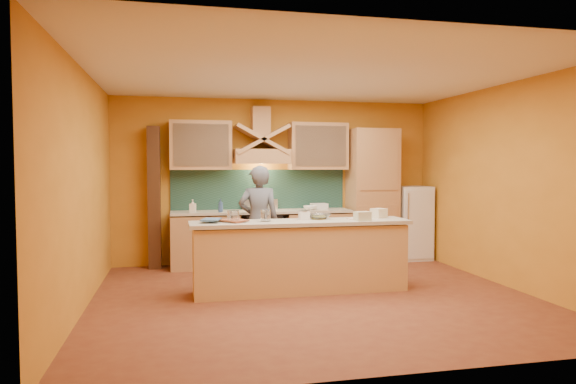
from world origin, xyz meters
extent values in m
cube|color=brown|center=(0.00, 0.00, 0.00)|extent=(5.50, 5.00, 0.01)
cube|color=white|center=(0.00, 0.00, 2.80)|extent=(5.50, 5.00, 0.01)
cube|color=orange|center=(0.00, 2.50, 1.40)|extent=(5.50, 0.02, 2.80)
cube|color=orange|center=(0.00, -2.50, 1.40)|extent=(5.50, 0.02, 2.80)
cube|color=orange|center=(-2.75, 0.00, 1.40)|extent=(0.02, 5.00, 2.80)
cube|color=orange|center=(2.75, 0.00, 1.40)|extent=(0.02, 5.00, 2.80)
cube|color=tan|center=(-1.25, 2.20, 0.43)|extent=(1.10, 0.60, 0.86)
cube|color=tan|center=(0.65, 2.20, 0.43)|extent=(1.10, 0.60, 0.86)
cube|color=beige|center=(-0.30, 2.20, 0.90)|extent=(3.00, 0.62, 0.04)
cube|color=black|center=(-0.30, 2.20, 0.45)|extent=(0.60, 0.58, 0.90)
cube|color=#1B3C36|center=(-0.30, 2.48, 1.25)|extent=(3.00, 0.03, 0.70)
cube|color=tan|center=(-0.30, 2.25, 1.82)|extent=(0.92, 0.50, 0.24)
cube|color=tan|center=(-0.30, 2.35, 2.40)|extent=(0.30, 0.30, 0.50)
cube|color=tan|center=(-1.30, 2.33, 2.00)|extent=(1.00, 0.35, 0.80)
cube|color=tan|center=(0.70, 2.33, 2.00)|extent=(1.00, 0.35, 0.80)
cube|color=tan|center=(1.65, 2.20, 1.15)|extent=(0.80, 0.60, 2.30)
cube|color=white|center=(2.40, 2.20, 0.65)|extent=(0.58, 0.60, 1.30)
cube|color=#472816|center=(-2.05, 2.35, 1.15)|extent=(0.20, 0.30, 2.30)
cube|color=#DFB072|center=(-0.10, 0.30, 0.44)|extent=(2.80, 0.55, 0.88)
cube|color=beige|center=(-0.10, 0.30, 0.92)|extent=(2.90, 0.62, 0.05)
imported|color=slate|center=(-0.49, 1.35, 0.84)|extent=(0.65, 0.46, 1.67)
cylinder|color=silver|center=(-0.37, 2.19, 0.97)|extent=(0.25, 0.25, 0.14)
cylinder|color=silver|center=(-0.24, 2.37, 0.97)|extent=(0.26, 0.26, 0.14)
imported|color=white|center=(-1.45, 2.08, 1.02)|extent=(0.11, 0.12, 0.21)
imported|color=#33528E|center=(-1.01, 2.03, 1.03)|extent=(0.09, 0.09, 0.22)
imported|color=white|center=(0.51, 2.12, 0.96)|extent=(0.30, 0.30, 0.07)
cube|color=white|center=(0.71, 2.29, 0.97)|extent=(0.28, 0.22, 0.10)
imported|color=#A4583A|center=(-1.08, 0.26, 0.96)|extent=(0.40, 0.42, 0.03)
imported|color=#40638E|center=(-1.38, 0.38, 0.98)|extent=(0.30, 0.36, 0.02)
cylinder|color=white|center=(-0.99, 0.28, 1.02)|extent=(0.19, 0.19, 0.15)
cylinder|color=silver|center=(-0.57, 0.33, 1.02)|extent=(0.17, 0.17, 0.15)
cube|color=white|center=(-0.03, 0.41, 1.00)|extent=(0.14, 0.14, 0.11)
imported|color=silver|center=(0.19, 0.46, 0.98)|extent=(0.38, 0.38, 0.07)
cube|color=beige|center=(0.70, 0.30, 0.95)|extent=(0.32, 0.28, 0.02)
cube|color=beige|center=(1.05, 0.44, 1.01)|extent=(0.25, 0.23, 0.13)
cube|color=beige|center=(0.70, 0.13, 1.00)|extent=(0.21, 0.17, 0.12)
camera|label=1|loc=(-1.70, -6.23, 1.68)|focal=32.00mm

